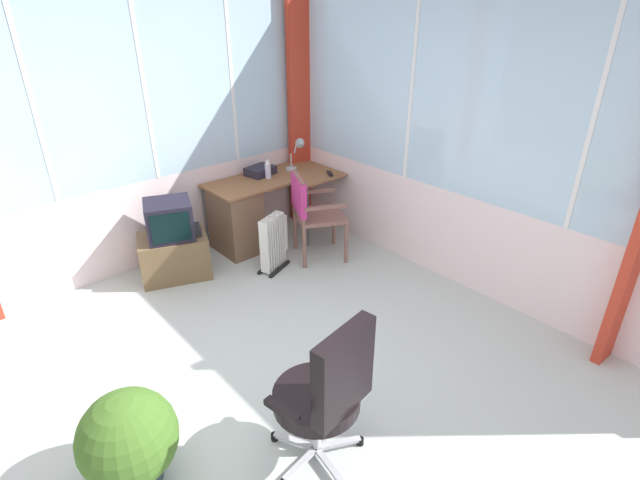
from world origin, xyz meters
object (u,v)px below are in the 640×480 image
object	(u,v)px
paper_tray	(260,171)
office_chair	(327,390)
potted_plant	(129,440)
desk_lamp	(299,149)
spray_bottle	(268,169)
wooden_armchair	(308,206)
space_heater	(274,242)
tv_on_stand	(173,244)
desk	(241,215)
tv_remote	(330,174)

from	to	relation	value
paper_tray	office_chair	xyz separation A→B (m)	(-1.53, -2.79, -0.21)
office_chair	potted_plant	xyz separation A→B (m)	(-0.89, 0.62, -0.24)
desk_lamp	spray_bottle	bearing A→B (deg)	-178.94
spray_bottle	office_chair	world-z (taller)	office_chair
desk_lamp	wooden_armchair	distance (m)	0.85
wooden_armchair	space_heater	bearing A→B (deg)	172.93
spray_bottle	tv_on_stand	distance (m)	1.29
desk	paper_tray	size ratio (longest dim) A/B	4.75
desk	space_heater	bearing A→B (deg)	-90.41
spray_bottle	wooden_armchair	size ratio (longest dim) A/B	0.24
spray_bottle	space_heater	distance (m)	0.88
spray_bottle	office_chair	xyz separation A→B (m)	(-1.53, -2.64, -0.26)
spray_bottle	potted_plant	bearing A→B (deg)	-140.20
tv_remote	office_chair	world-z (taller)	office_chair
tv_on_stand	desk	bearing A→B (deg)	4.88
wooden_armchair	tv_on_stand	distance (m)	1.38
desk_lamp	paper_tray	distance (m)	0.50
office_chair	space_heater	distance (m)	2.37
tv_remote	tv_on_stand	world-z (taller)	tv_on_stand
tv_remote	paper_tray	world-z (taller)	paper_tray
desk	potted_plant	distance (m)	2.88
desk_lamp	wooden_armchair	world-z (taller)	desk_lamp
desk_lamp	potted_plant	distance (m)	3.57
spray_bottle	potted_plant	xyz separation A→B (m)	(-2.42, -2.02, -0.50)
tv_on_stand	space_heater	distance (m)	0.98
tv_on_stand	wooden_armchair	bearing A→B (deg)	-25.21
desk_lamp	wooden_armchair	size ratio (longest dim) A/B	0.40
spray_bottle	space_heater	world-z (taller)	spray_bottle
office_chair	potted_plant	size ratio (longest dim) A/B	1.65
tv_remote	paper_tray	xyz separation A→B (m)	(-0.58, 0.51, 0.03)
tv_on_stand	space_heater	size ratio (longest dim) A/B	1.36
desk	wooden_armchair	world-z (taller)	wooden_armchair
desk_lamp	spray_bottle	size ratio (longest dim) A/B	1.67
desk	wooden_armchair	size ratio (longest dim) A/B	1.57
wooden_armchair	office_chair	bearing A→B (deg)	-127.98
office_chair	space_heater	world-z (taller)	office_chair
space_heater	tv_remote	bearing A→B (deg)	13.28
space_heater	potted_plant	bearing A→B (deg)	-145.03
desk_lamp	office_chair	size ratio (longest dim) A/B	0.36
desk_lamp	space_heater	size ratio (longest dim) A/B	0.62
desk_lamp	tv_on_stand	xyz separation A→B (m)	(-1.64, -0.07, -0.61)
tv_on_stand	potted_plant	xyz separation A→B (m)	(-1.22, -1.96, -0.03)
desk	tv_on_stand	world-z (taller)	tv_on_stand
desk	desk_lamp	world-z (taller)	desk_lamp
office_chair	tv_on_stand	bearing A→B (deg)	82.66
tv_remote	office_chair	bearing A→B (deg)	-103.88
tv_remote	space_heater	bearing A→B (deg)	-137.75
spray_bottle	paper_tray	bearing A→B (deg)	88.98
wooden_armchair	space_heater	xyz separation A→B (m)	(-0.41, 0.05, -0.29)
desk	potted_plant	world-z (taller)	desk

